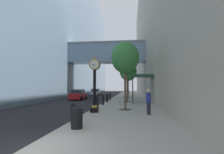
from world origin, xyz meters
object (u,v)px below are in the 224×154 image
(street_tree_near, at_px, (125,58))
(street_tree_mid_near, at_px, (127,62))
(bollard_third, at_px, (97,102))
(car_white_near, at_px, (96,92))
(bollard_fifth, at_px, (107,98))
(pedestrian_walking, at_px, (149,101))
(street_tree_mid_far, at_px, (128,71))
(car_red_mid, at_px, (78,95))
(bollard_fourth, at_px, (103,99))
(bollard_nearest, at_px, (73,113))
(trash_bin, at_px, (77,117))
(street_clock, at_px, (95,82))
(bollard_sixth, at_px, (110,96))

(street_tree_near, distance_m, street_tree_mid_near, 7.53)
(bollard_third, relative_size, car_white_near, 0.26)
(bollard_fifth, height_order, pedestrian_walking, pedestrian_walking)
(bollard_third, xyz_separation_m, bollard_fifth, (0.00, 6.20, 0.00))
(street_tree_mid_far, relative_size, car_red_mid, 1.39)
(bollard_fourth, bearing_deg, bollard_nearest, -90.00)
(street_tree_near, relative_size, car_white_near, 1.37)
(bollard_fourth, xyz_separation_m, pedestrian_walking, (4.12, -5.76, 0.34))
(bollard_fifth, bearing_deg, car_white_near, 105.91)
(bollard_fourth, xyz_separation_m, street_tree_mid_near, (2.44, 4.11, 4.53))
(bollard_nearest, distance_m, street_tree_near, 7.44)
(trash_bin, xyz_separation_m, car_white_near, (-5.91, 32.30, 0.09))
(car_red_mid, bearing_deg, bollard_fourth, -57.45)
(bollard_fourth, xyz_separation_m, street_tree_mid_far, (2.44, 11.59, 4.02))
(bollard_nearest, xyz_separation_m, car_white_near, (-5.43, 31.47, 0.05))
(street_clock, bearing_deg, trash_bin, -86.93)
(bollard_third, xyz_separation_m, car_red_mid, (-5.33, 11.45, 0.08))
(bollard_fifth, bearing_deg, bollard_fourth, -90.00)
(pedestrian_walking, bearing_deg, car_white_near, 108.89)
(bollard_fourth, relative_size, street_tree_near, 0.19)
(street_tree_mid_far, height_order, trash_bin, street_tree_mid_far)
(street_tree_mid_far, bearing_deg, bollard_third, -99.44)
(street_tree_mid_far, height_order, car_red_mid, street_tree_mid_far)
(car_red_mid, bearing_deg, street_tree_mid_far, 22.65)
(bollard_sixth, bearing_deg, pedestrian_walking, -71.00)
(street_tree_near, bearing_deg, bollard_sixth, 104.30)
(bollard_third, distance_m, trash_bin, 7.04)
(bollard_sixth, height_order, street_tree_mid_near, street_tree_mid_near)
(bollard_nearest, height_order, pedestrian_walking, pedestrian_walking)
(bollard_nearest, height_order, car_white_near, car_white_near)
(bollard_sixth, xyz_separation_m, street_tree_mid_near, (2.44, -2.10, 4.53))
(street_tree_near, bearing_deg, street_tree_mid_near, 90.00)
(bollard_third, height_order, bollard_fifth, same)
(bollard_nearest, bearing_deg, street_tree_near, 67.58)
(street_clock, bearing_deg, bollard_fourth, 92.32)
(bollard_third, height_order, car_white_near, car_white_near)
(street_tree_near, relative_size, street_tree_mid_far, 0.91)
(street_tree_near, distance_m, pedestrian_walking, 4.50)
(street_tree_near, relative_size, pedestrian_walking, 3.31)
(street_tree_mid_far, bearing_deg, bollard_fourth, -101.90)
(bollard_fourth, relative_size, bollard_fifth, 1.00)
(bollard_nearest, xyz_separation_m, bollard_sixth, (0.00, 15.51, 0.00))
(pedestrian_walking, xyz_separation_m, car_white_near, (-9.55, 27.92, -0.30))
(street_tree_mid_near, bearing_deg, car_red_mid, 151.36)
(street_tree_mid_far, distance_m, car_red_mid, 9.30)
(street_tree_mid_far, bearing_deg, pedestrian_walking, -84.48)
(bollard_fifth, xyz_separation_m, street_tree_mid_near, (2.44, 1.00, 4.53))
(street_tree_mid_far, xyz_separation_m, car_red_mid, (-7.77, -3.24, -3.94))
(bollard_nearest, height_order, bollard_fourth, same)
(street_tree_near, height_order, pedestrian_walking, street_tree_near)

